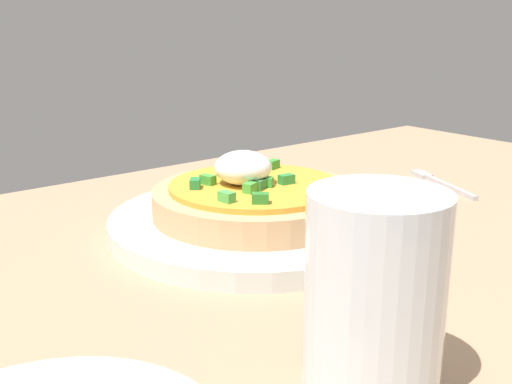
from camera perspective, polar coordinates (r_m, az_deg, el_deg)
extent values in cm
cube|color=tan|center=(47.53, 10.77, -8.33)|extent=(103.55, 74.68, 2.71)
cylinder|color=silver|center=(53.22, 0.00, -2.88)|extent=(25.15, 25.15, 1.56)
cylinder|color=tan|center=(52.63, 0.00, -0.89)|extent=(17.68, 17.68, 2.30)
cylinder|color=gold|center=(52.24, 0.00, 0.56)|extent=(14.81, 14.81, 0.45)
ellipsoid|color=white|center=(51.77, -1.21, 2.29)|extent=(4.85, 4.85, 2.83)
cube|color=green|center=(56.32, -1.50, 2.35)|extent=(1.17, 1.47, 0.80)
cube|color=green|center=(50.81, 0.20, 0.85)|extent=(1.48, 1.46, 0.80)
cube|color=green|center=(51.97, -4.49, 1.14)|extent=(1.10, 1.44, 0.80)
cube|color=green|center=(49.50, -0.51, 0.43)|extent=(1.48, 1.19, 0.80)
cube|color=green|center=(57.26, 1.55, 2.58)|extent=(1.44, 1.10, 0.80)
cube|color=green|center=(55.20, -3.12, 2.05)|extent=(1.47, 1.47, 0.80)
cube|color=#51B741|center=(53.38, -0.59, 1.59)|extent=(1.47, 1.47, 0.80)
cube|color=#327A38|center=(50.33, 0.28, 0.70)|extent=(1.50, 1.28, 0.80)
cube|color=#26803A|center=(50.87, -5.66, 0.78)|extent=(1.42, 1.50, 0.80)
cube|color=green|center=(46.96, -2.73, -0.45)|extent=(0.94, 1.37, 0.80)
cube|color=green|center=(51.14, 0.86, 0.94)|extent=(1.42, 1.50, 0.80)
cube|color=#2F8B3C|center=(51.92, 2.66, 1.16)|extent=(1.36, 0.94, 0.80)
cube|color=#2C7E2B|center=(46.54, 0.40, -0.58)|extent=(1.49, 1.44, 0.80)
cylinder|color=silver|center=(30.25, 10.89, -9.42)|extent=(6.74, 6.74, 10.29)
cylinder|color=#421219|center=(30.87, 10.76, -11.75)|extent=(5.93, 5.93, 6.72)
cube|color=#B7B7BC|center=(69.40, 17.56, 0.41)|extent=(3.96, 8.52, 0.50)
cube|color=#B7B7BC|center=(74.17, 15.07, 1.58)|extent=(2.36, 3.12, 0.50)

